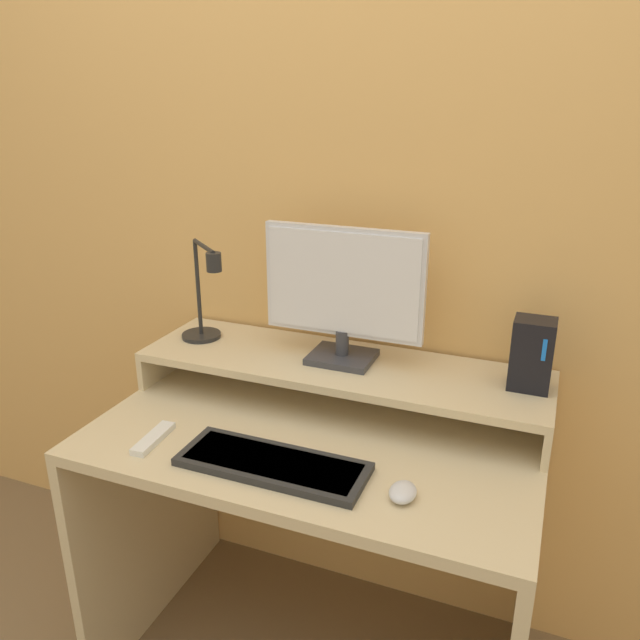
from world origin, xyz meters
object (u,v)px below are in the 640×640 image
(keyboard, at_px, (273,464))
(remote_control, at_px, (153,438))
(mouse, at_px, (403,492))
(monitor, at_px, (342,292))
(desk_lamp, at_px, (204,304))
(router_dock, at_px, (532,354))

(keyboard, relative_size, remote_control, 2.91)
(remote_control, bearing_deg, keyboard, 1.10)
(mouse, xyz_separation_m, remote_control, (-0.63, -0.00, -0.01))
(monitor, distance_m, desk_lamp, 0.42)
(desk_lamp, distance_m, mouse, 0.81)
(router_dock, distance_m, mouse, 0.49)
(monitor, distance_m, router_dock, 0.50)
(mouse, bearing_deg, desk_lamp, 152.61)
(desk_lamp, relative_size, router_dock, 1.67)
(monitor, relative_size, router_dock, 2.43)
(router_dock, bearing_deg, monitor, -178.65)
(mouse, distance_m, remote_control, 0.63)
(monitor, height_order, desk_lamp, monitor)
(desk_lamp, height_order, remote_control, desk_lamp)
(monitor, height_order, keyboard, monitor)
(monitor, relative_size, keyboard, 1.00)
(keyboard, distance_m, remote_control, 0.32)
(mouse, bearing_deg, remote_control, -179.57)
(monitor, xyz_separation_m, keyboard, (-0.02, -0.39, -0.30))
(monitor, xyz_separation_m, router_dock, (0.49, 0.01, -0.11))
(keyboard, bearing_deg, desk_lamp, 137.22)
(monitor, height_order, mouse, monitor)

